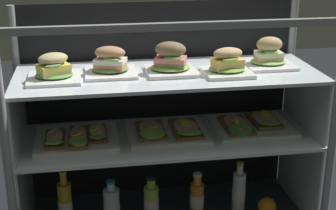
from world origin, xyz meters
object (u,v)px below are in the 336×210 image
object	(u,v)px
plated_roll_sandwich_near_left_corner	(54,70)
juice_bottle_front_second	(197,198)
juice_bottle_front_middle	(239,192)
orange_fruit_beside_bottles	(267,207)
open_sandwich_tray_mid_left	(251,124)
plated_roll_sandwich_center	(170,61)
plated_roll_sandwich_mid_right	(269,56)
open_sandwich_tray_left_of_center	(77,137)
juice_bottle_back_left	(65,205)
plated_roll_sandwich_far_left	(227,65)
juice_bottle_back_center	(151,202)
open_sandwich_tray_far_right	(169,130)
juice_bottle_front_fourth	(112,208)
plated_roll_sandwich_mid_left	(110,64)

from	to	relation	value
plated_roll_sandwich_near_left_corner	juice_bottle_front_second	world-z (taller)	plated_roll_sandwich_near_left_corner
juice_bottle_front_middle	orange_fruit_beside_bottles	distance (m)	0.14
open_sandwich_tray_mid_left	orange_fruit_beside_bottles	distance (m)	0.37
plated_roll_sandwich_near_left_corner	juice_bottle_front_middle	world-z (taller)	plated_roll_sandwich_near_left_corner
open_sandwich_tray_mid_left	plated_roll_sandwich_center	bearing A→B (deg)	-174.85
plated_roll_sandwich_mid_right	open_sandwich_tray_left_of_center	size ratio (longest dim) A/B	0.60
open_sandwich_tray_left_of_center	juice_bottle_back_left	distance (m)	0.30
open_sandwich_tray_left_of_center	open_sandwich_tray_mid_left	bearing A→B (deg)	2.02
plated_roll_sandwich_far_left	juice_bottle_back_center	xyz separation A→B (m)	(-0.30, 0.04, -0.61)
open_sandwich_tray_far_right	juice_bottle_front_fourth	size ratio (longest dim) A/B	1.55
plated_roll_sandwich_mid_left	juice_bottle_back_center	distance (m)	0.63
plated_roll_sandwich_mid_left	plated_roll_sandwich_far_left	bearing A→B (deg)	-9.42
orange_fruit_beside_bottles	juice_bottle_front_fourth	bearing A→B (deg)	177.94
open_sandwich_tray_mid_left	juice_bottle_front_middle	size ratio (longest dim) A/B	1.34
plated_roll_sandwich_mid_right	juice_bottle_front_second	size ratio (longest dim) A/B	0.97
juice_bottle_front_fourth	plated_roll_sandwich_center	bearing A→B (deg)	8.08
plated_roll_sandwich_center	open_sandwich_tray_mid_left	size ratio (longest dim) A/B	0.57
orange_fruit_beside_bottles	plated_roll_sandwich_mid_left	bearing A→B (deg)	172.82
plated_roll_sandwich_far_left	open_sandwich_tray_left_of_center	size ratio (longest dim) A/B	0.55
juice_bottle_back_left	open_sandwich_tray_left_of_center	bearing A→B (deg)	12.42
juice_bottle_back_center	juice_bottle_front_second	distance (m)	0.20
plated_roll_sandwich_near_left_corner	plated_roll_sandwich_far_left	bearing A→B (deg)	-2.68
open_sandwich_tray_left_of_center	orange_fruit_beside_bottles	bearing A→B (deg)	-4.76
juice_bottle_front_fourth	juice_bottle_front_second	xyz separation A→B (m)	(0.37, 0.02, -0.00)
juice_bottle_front_fourth	plated_roll_sandwich_near_left_corner	bearing A→B (deg)	175.73
plated_roll_sandwich_near_left_corner	plated_roll_sandwich_far_left	size ratio (longest dim) A/B	1.09
juice_bottle_front_fourth	orange_fruit_beside_bottles	distance (m)	0.68
juice_bottle_back_left	orange_fruit_beside_bottles	bearing A→B (deg)	-3.44
open_sandwich_tray_mid_left	juice_bottle_back_center	xyz separation A→B (m)	(-0.44, -0.04, -0.31)
open_sandwich_tray_far_right	juice_bottle_back_left	size ratio (longest dim) A/B	1.28
plated_roll_sandwich_near_left_corner	orange_fruit_beside_bottles	world-z (taller)	plated_roll_sandwich_near_left_corner
plated_roll_sandwich_near_left_corner	juice_bottle_front_middle	bearing A→B (deg)	-0.20
open_sandwich_tray_left_of_center	juice_bottle_front_second	distance (m)	0.59
plated_roll_sandwich_mid_left	juice_bottle_front_fourth	size ratio (longest dim) A/B	0.93
juice_bottle_front_fourth	juice_bottle_front_middle	size ratio (longest dim) A/B	0.87
open_sandwich_tray_far_right	plated_roll_sandwich_near_left_corner	bearing A→B (deg)	-174.41
plated_roll_sandwich_near_left_corner	juice_bottle_back_left	distance (m)	0.59
juice_bottle_front_second	juice_bottle_front_middle	size ratio (longest dim) A/B	0.83
plated_roll_sandwich_mid_left	juice_bottle_front_middle	bearing A→B (deg)	-4.95
plated_roll_sandwich_mid_left	plated_roll_sandwich_far_left	size ratio (longest dim) A/B	1.09
orange_fruit_beside_bottles	open_sandwich_tray_left_of_center	bearing A→B (deg)	175.24
open_sandwich_tray_left_of_center	plated_roll_sandwich_near_left_corner	bearing A→B (deg)	-157.72
plated_roll_sandwich_mid_left	orange_fruit_beside_bottles	bearing A→B (deg)	-7.18
plated_roll_sandwich_center	juice_bottle_back_left	xyz separation A→B (m)	(-0.45, -0.01, -0.59)
plated_roll_sandwich_mid_right	orange_fruit_beside_bottles	distance (m)	0.66
plated_roll_sandwich_mid_left	plated_roll_sandwich_near_left_corner	bearing A→B (deg)	-168.47
plated_roll_sandwich_mid_left	juice_bottle_front_middle	distance (m)	0.80
juice_bottle_back_left	orange_fruit_beside_bottles	world-z (taller)	juice_bottle_back_left
plated_roll_sandwich_mid_right	juice_bottle_front_middle	size ratio (longest dim) A/B	0.81
open_sandwich_tray_far_right	juice_bottle_back_left	world-z (taller)	open_sandwich_tray_far_right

